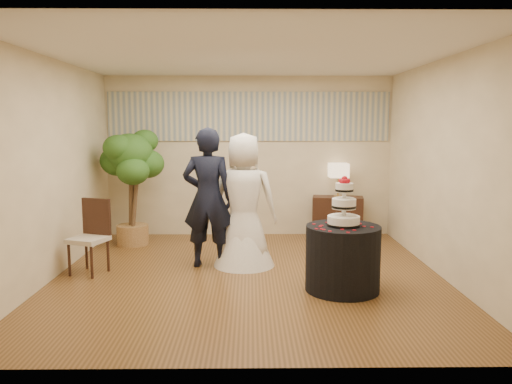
{
  "coord_description": "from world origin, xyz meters",
  "views": [
    {
      "loc": [
        0.02,
        -6.31,
        1.95
      ],
      "look_at": [
        0.1,
        0.4,
        1.05
      ],
      "focal_mm": 35.0,
      "sensor_mm": 36.0,
      "label": 1
    }
  ],
  "objects_px": {
    "wedding_cake": "(344,201)",
    "side_chair": "(88,237)",
    "table_lamp": "(338,180)",
    "bride": "(244,200)",
    "ficus_tree": "(131,187)",
    "groom": "(208,198)",
    "console": "(337,217)",
    "cake_table": "(343,258)"
  },
  "relations": [
    {
      "from": "wedding_cake",
      "to": "bride",
      "type": "bearing_deg",
      "value": 137.5
    },
    {
      "from": "table_lamp",
      "to": "groom",
      "type": "bearing_deg",
      "value": -139.57
    },
    {
      "from": "groom",
      "to": "console",
      "type": "distance_m",
      "value": 2.83
    },
    {
      "from": "groom",
      "to": "bride",
      "type": "relative_size",
      "value": 1.04
    },
    {
      "from": "wedding_cake",
      "to": "table_lamp",
      "type": "xyz_separation_m",
      "value": [
        0.43,
        2.82,
        -0.07
      ]
    },
    {
      "from": "groom",
      "to": "console",
      "type": "height_order",
      "value": "groom"
    },
    {
      "from": "bride",
      "to": "wedding_cake",
      "type": "relative_size",
      "value": 3.13
    },
    {
      "from": "console",
      "to": "side_chair",
      "type": "relative_size",
      "value": 0.88
    },
    {
      "from": "wedding_cake",
      "to": "ficus_tree",
      "type": "height_order",
      "value": "ficus_tree"
    },
    {
      "from": "bride",
      "to": "side_chair",
      "type": "bearing_deg",
      "value": 18.42
    },
    {
      "from": "ficus_tree",
      "to": "side_chair",
      "type": "height_order",
      "value": "ficus_tree"
    },
    {
      "from": "cake_table",
      "to": "side_chair",
      "type": "relative_size",
      "value": 0.89
    },
    {
      "from": "bride",
      "to": "table_lamp",
      "type": "distance_m",
      "value": 2.37
    },
    {
      "from": "wedding_cake",
      "to": "table_lamp",
      "type": "bearing_deg",
      "value": 81.33
    },
    {
      "from": "side_chair",
      "to": "groom",
      "type": "bearing_deg",
      "value": 31.76
    },
    {
      "from": "groom",
      "to": "table_lamp",
      "type": "bearing_deg",
      "value": -133.96
    },
    {
      "from": "ficus_tree",
      "to": "wedding_cake",
      "type": "bearing_deg",
      "value": -37.35
    },
    {
      "from": "console",
      "to": "table_lamp",
      "type": "height_order",
      "value": "table_lamp"
    },
    {
      "from": "cake_table",
      "to": "ficus_tree",
      "type": "relative_size",
      "value": 0.46
    },
    {
      "from": "table_lamp",
      "to": "side_chair",
      "type": "distance_m",
      "value": 4.26
    },
    {
      "from": "bride",
      "to": "ficus_tree",
      "type": "distance_m",
      "value": 2.21
    },
    {
      "from": "wedding_cake",
      "to": "side_chair",
      "type": "bearing_deg",
      "value": 167.77
    },
    {
      "from": "bride",
      "to": "wedding_cake",
      "type": "xyz_separation_m",
      "value": [
        1.18,
        -1.08,
        0.15
      ]
    },
    {
      "from": "bride",
      "to": "ficus_tree",
      "type": "xyz_separation_m",
      "value": [
        -1.84,
        1.23,
        0.04
      ]
    },
    {
      "from": "bride",
      "to": "side_chair",
      "type": "xyz_separation_m",
      "value": [
        -2.04,
        -0.38,
        -0.43
      ]
    },
    {
      "from": "console",
      "to": "ficus_tree",
      "type": "height_order",
      "value": "ficus_tree"
    },
    {
      "from": "wedding_cake",
      "to": "table_lamp",
      "type": "relative_size",
      "value": 1.02
    },
    {
      "from": "table_lamp",
      "to": "wedding_cake",
      "type": "bearing_deg",
      "value": -98.67
    },
    {
      "from": "table_lamp",
      "to": "ficus_tree",
      "type": "relative_size",
      "value": 0.3
    },
    {
      "from": "bride",
      "to": "console",
      "type": "height_order",
      "value": "bride"
    },
    {
      "from": "bride",
      "to": "ficus_tree",
      "type": "height_order",
      "value": "ficus_tree"
    },
    {
      "from": "cake_table",
      "to": "wedding_cake",
      "type": "distance_m",
      "value": 0.69
    },
    {
      "from": "table_lamp",
      "to": "side_chair",
      "type": "height_order",
      "value": "table_lamp"
    },
    {
      "from": "cake_table",
      "to": "wedding_cake",
      "type": "relative_size",
      "value": 1.48
    },
    {
      "from": "cake_table",
      "to": "console",
      "type": "relative_size",
      "value": 1.02
    },
    {
      "from": "wedding_cake",
      "to": "side_chair",
      "type": "distance_m",
      "value": 3.35
    },
    {
      "from": "wedding_cake",
      "to": "table_lamp",
      "type": "height_order",
      "value": "wedding_cake"
    },
    {
      "from": "console",
      "to": "ficus_tree",
      "type": "xyz_separation_m",
      "value": [
        -3.45,
        -0.51,
        0.6
      ]
    },
    {
      "from": "table_lamp",
      "to": "cake_table",
      "type": "bearing_deg",
      "value": -98.67
    },
    {
      "from": "cake_table",
      "to": "side_chair",
      "type": "height_order",
      "value": "side_chair"
    },
    {
      "from": "groom",
      "to": "ficus_tree",
      "type": "distance_m",
      "value": 1.86
    },
    {
      "from": "cake_table",
      "to": "table_lamp",
      "type": "relative_size",
      "value": 1.51
    }
  ]
}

